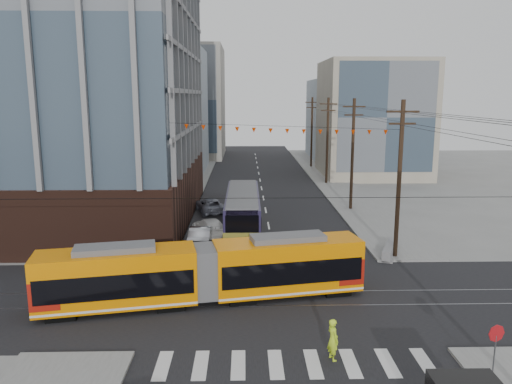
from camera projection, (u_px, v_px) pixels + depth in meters
ground at (288, 331)px, 24.20m from camera, size 160.00×160.00×0.00m
office_building at (16, 60)px, 43.54m from camera, size 30.00×25.00×28.60m
bg_bldg_nw_near at (143, 111)px, 73.12m from camera, size 18.00×16.00×18.00m
bg_bldg_ne_near at (373, 119)px, 70.15m from camera, size 14.00×14.00×16.00m
bg_bldg_nw_far at (180, 102)px, 92.63m from camera, size 16.00×18.00×20.00m
bg_bldg_ne_far at (355, 119)px, 90.01m from camera, size 16.00×16.00×14.00m
utility_pole_far at (312, 133)px, 78.30m from camera, size 0.30×0.30×11.00m
streetcar at (205, 272)px, 27.38m from camera, size 17.87×5.85×3.42m
city_bus at (243, 212)px, 41.15m from camera, size 2.78×12.57×3.56m
parked_car_silver at (201, 236)px, 37.96m from camera, size 1.73×4.70×1.54m
parked_car_white at (210, 227)px, 40.68m from camera, size 3.58×5.23×1.41m
parked_car_grey at (210, 205)px, 48.67m from camera, size 3.60×5.51×1.41m
pedestrian at (333, 339)px, 21.46m from camera, size 0.66×0.80×1.87m
stop_sign at (494, 357)px, 19.54m from camera, size 0.87×0.87×2.38m
jersey_barrier at (390, 250)px, 35.72m from camera, size 2.41×4.02×0.80m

